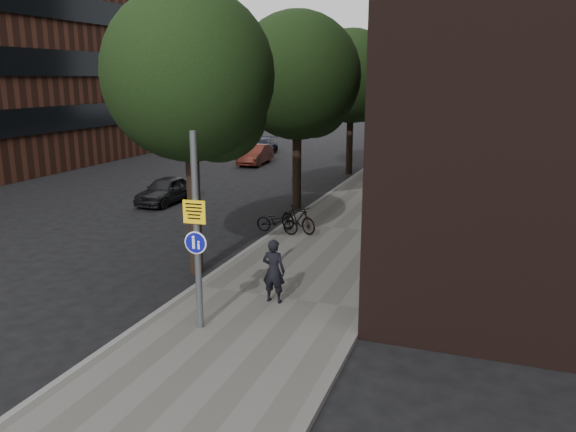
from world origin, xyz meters
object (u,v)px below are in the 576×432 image
at_px(pedestrian, 274,271).
at_px(parked_bike_facade_near, 390,231).
at_px(parked_car_near, 166,190).
at_px(signpost, 197,232).

height_order(pedestrian, parked_bike_facade_near, pedestrian).
height_order(pedestrian, parked_car_near, pedestrian).
height_order(signpost, pedestrian, signpost).
height_order(signpost, parked_bike_facade_near, signpost).
xyz_separation_m(pedestrian, parked_car_near, (-8.39, 8.86, -0.32)).
bearing_deg(parked_bike_facade_near, signpost, 143.36).
bearing_deg(signpost, parked_car_near, 120.28).
xyz_separation_m(pedestrian, parked_bike_facade_near, (1.75, 5.49, -0.32)).
height_order(signpost, parked_car_near, signpost).
bearing_deg(parked_bike_facade_near, pedestrian, 146.01).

